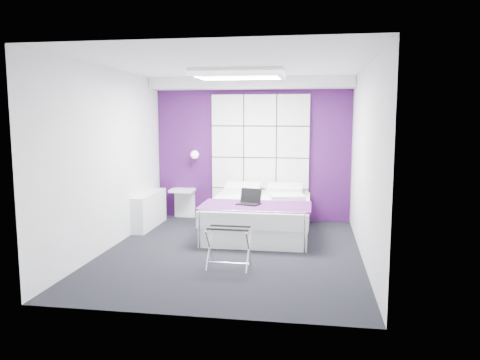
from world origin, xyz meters
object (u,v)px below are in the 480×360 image
Objects in this scene: bed at (259,216)px; laptop at (249,200)px; radiator at (149,210)px; nightstand at (183,190)px; wall_lamp at (195,154)px; luggage_rack at (229,247)px.

bed is 6.01× the size of laptop.
radiator is 2.70× the size of nightstand.
luggage_rack is (1.13, -2.74, -0.96)m from wall_lamp.
radiator reaches higher than nightstand.
wall_lamp reaches higher than nightstand.
laptop is at bearing -42.94° from nightstand.
laptop is at bearing 88.40° from luggage_rack.
laptop is (0.07, 1.36, 0.37)m from luggage_rack.
luggage_rack is 1.41m from laptop.
bed is at bearing -5.08° from radiator.
wall_lamp is 1.92m from laptop.
radiator is 0.59× the size of bed.
laptop reaches higher than radiator.
radiator is at bearing -130.10° from wall_lamp.
radiator is 1.96m from bed.
bed reaches higher than luggage_rack.
wall_lamp is 0.28× the size of luggage_rack.
laptop reaches higher than bed.
bed is 1.81m from nightstand.
laptop is (1.44, -1.34, 0.09)m from nightstand.
wall_lamp is 0.12× the size of radiator.
luggage_rack is (1.37, -2.70, -0.28)m from nightstand.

